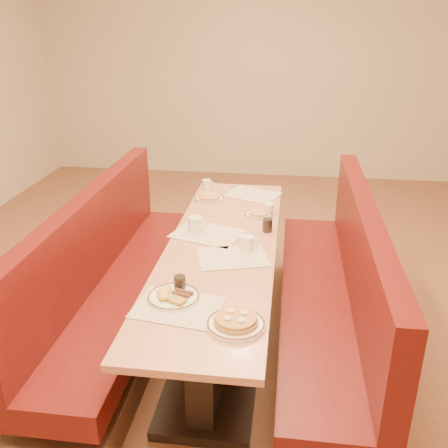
# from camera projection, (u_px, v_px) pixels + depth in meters

# --- Properties ---
(ground) EXTENTS (8.00, 8.00, 0.00)m
(ground) POSITION_uv_depth(u_px,v_px,m) (222.00, 341.00, 3.51)
(ground) COLOR #9E6647
(ground) RESTS_ON ground
(room_envelope) EXTENTS (6.04, 8.04, 2.82)m
(room_envelope) POSITION_uv_depth(u_px,v_px,m) (221.00, 52.00, 2.76)
(room_envelope) COLOR beige
(room_envelope) RESTS_ON ground
(diner_table) EXTENTS (0.70, 2.50, 0.75)m
(diner_table) POSITION_uv_depth(u_px,v_px,m) (222.00, 296.00, 3.36)
(diner_table) COLOR black
(diner_table) RESTS_ON ground
(booth_left) EXTENTS (0.55, 2.50, 1.05)m
(booth_left) POSITION_uv_depth(u_px,v_px,m) (117.00, 290.00, 3.46)
(booth_left) COLOR #4C3326
(booth_left) RESTS_ON ground
(booth_right) EXTENTS (0.55, 2.50, 1.05)m
(booth_right) POSITION_uv_depth(u_px,v_px,m) (332.00, 305.00, 3.28)
(booth_right) COLOR #4C3326
(booth_right) RESTS_ON ground
(placemat_near_left) EXTENTS (0.47, 0.38, 0.00)m
(placemat_near_left) POSITION_uv_depth(u_px,v_px,m) (178.00, 307.00, 2.53)
(placemat_near_left) COLOR beige
(placemat_near_left) RESTS_ON diner_table
(placemat_near_right) EXTENTS (0.48, 0.41, 0.00)m
(placemat_near_right) POSITION_uv_depth(u_px,v_px,m) (233.00, 257.00, 3.05)
(placemat_near_right) COLOR beige
(placemat_near_right) RESTS_ON diner_table
(placemat_far_left) EXTENTS (0.53, 0.45, 0.00)m
(placemat_far_left) POSITION_uv_depth(u_px,v_px,m) (207.00, 233.00, 3.38)
(placemat_far_left) COLOR beige
(placemat_far_left) RESTS_ON diner_table
(placemat_far_right) EXTENTS (0.50, 0.44, 0.00)m
(placemat_far_right) POSITION_uv_depth(u_px,v_px,m) (252.00, 194.00, 4.11)
(placemat_far_right) COLOR beige
(placemat_far_right) RESTS_ON diner_table
(pancake_plate) EXTENTS (0.29, 0.29, 0.06)m
(pancake_plate) POSITION_uv_depth(u_px,v_px,m) (236.00, 322.00, 2.38)
(pancake_plate) COLOR white
(pancake_plate) RESTS_ON diner_table
(eggs_plate) EXTENTS (0.28, 0.28, 0.06)m
(eggs_plate) POSITION_uv_depth(u_px,v_px,m) (173.00, 296.00, 2.61)
(eggs_plate) COLOR white
(eggs_plate) RESTS_ON diner_table
(extra_plate_mid) EXTENTS (0.21, 0.21, 0.04)m
(extra_plate_mid) POSITION_uv_depth(u_px,v_px,m) (258.00, 214.00, 3.68)
(extra_plate_mid) COLOR white
(extra_plate_mid) RESTS_ON diner_table
(extra_plate_far) EXTENTS (0.25, 0.25, 0.05)m
(extra_plate_far) POSITION_uv_depth(u_px,v_px,m) (209.00, 198.00, 3.99)
(extra_plate_far) COLOR white
(extra_plate_far) RESTS_ON diner_table
(coffee_mug_a) EXTENTS (0.12, 0.09, 0.09)m
(coffee_mug_a) POSITION_uv_depth(u_px,v_px,m) (247.00, 243.00, 3.14)
(coffee_mug_a) COLOR white
(coffee_mug_a) RESTS_ON diner_table
(coffee_mug_b) EXTENTS (0.13, 0.10, 0.10)m
(coffee_mug_b) POSITION_uv_depth(u_px,v_px,m) (196.00, 224.00, 3.41)
(coffee_mug_b) COLOR white
(coffee_mug_b) RESTS_ON diner_table
(coffee_mug_c) EXTENTS (0.11, 0.08, 0.08)m
(coffee_mug_c) POSITION_uv_depth(u_px,v_px,m) (269.00, 209.00, 3.70)
(coffee_mug_c) COLOR white
(coffee_mug_c) RESTS_ON diner_table
(coffee_mug_d) EXTENTS (0.10, 0.07, 0.08)m
(coffee_mug_d) POSITION_uv_depth(u_px,v_px,m) (207.00, 184.00, 4.23)
(coffee_mug_d) COLOR white
(coffee_mug_d) RESTS_ON diner_table
(soda_tumbler_near) EXTENTS (0.06, 0.06, 0.09)m
(soda_tumbler_near) POSITION_uv_depth(u_px,v_px,m) (180.00, 284.00, 2.67)
(soda_tumbler_near) COLOR black
(soda_tumbler_near) RESTS_ON diner_table
(soda_tumbler_mid) EXTENTS (0.07, 0.07, 0.09)m
(soda_tumbler_mid) POSITION_uv_depth(u_px,v_px,m) (267.00, 225.00, 3.41)
(soda_tumbler_mid) COLOR black
(soda_tumbler_mid) RESTS_ON diner_table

